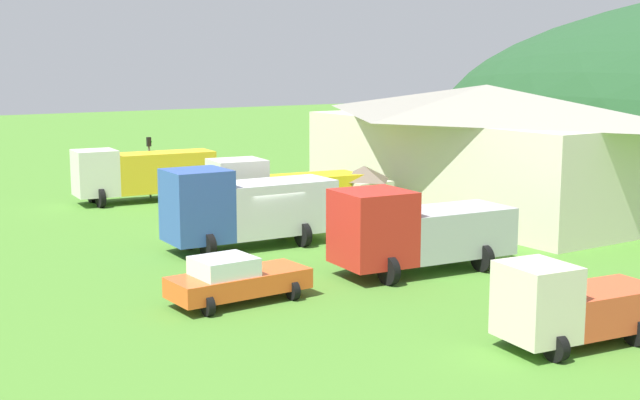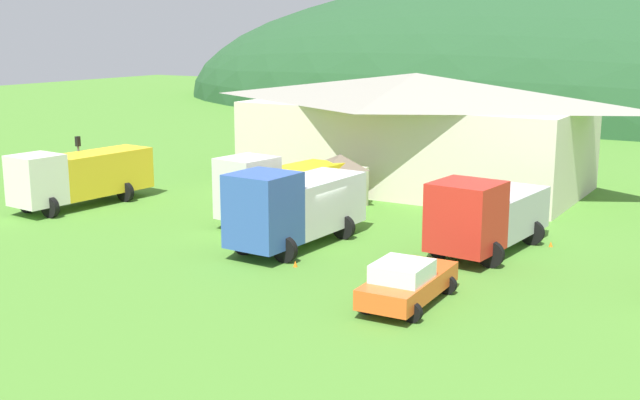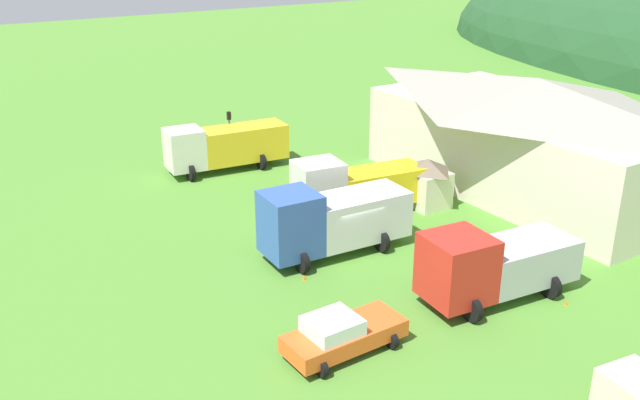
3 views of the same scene
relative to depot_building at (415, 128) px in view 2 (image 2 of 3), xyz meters
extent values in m
plane|color=#4C842D|center=(1.54, -14.66, -3.56)|extent=(200.00, 200.00, 0.00)
ellipsoid|color=#234C28|center=(1.54, 57.86, -3.56)|extent=(124.93, 60.00, 34.27)
cube|color=beige|center=(0.00, 0.00, -1.00)|extent=(19.71, 10.23, 5.11)
pyramid|color=gray|center=(0.00, 0.00, 2.45)|extent=(21.29, 11.05, 1.79)
cube|color=beige|center=(-1.01, -7.47, -2.49)|extent=(2.37, 2.10, 2.13)
pyramid|color=#6B5B4C|center=(-1.01, -7.47, -1.05)|extent=(2.56, 2.27, 0.75)
cube|color=silver|center=(-13.42, -17.36, -1.70)|extent=(2.48, 2.49, 2.62)
cube|color=black|center=(-13.43, -17.47, -1.12)|extent=(1.39, 1.94, 0.84)
cube|color=gold|center=(-13.05, -13.33, -1.86)|extent=(2.80, 5.99, 2.29)
cylinder|color=black|center=(-12.43, -17.45, -3.01)|extent=(1.10, 0.30, 1.10)
cylinder|color=black|center=(-14.40, -17.27, -3.01)|extent=(1.10, 0.30, 1.10)
cylinder|color=black|center=(-11.98, -12.55, -3.01)|extent=(1.10, 0.30, 1.10)
cylinder|color=black|center=(-13.95, -12.37, -3.01)|extent=(1.10, 0.30, 1.10)
cube|color=silver|center=(-2.41, -14.06, -1.54)|extent=(2.55, 2.75, 2.93)
cube|color=black|center=(-2.43, -14.18, -0.89)|extent=(1.45, 2.13, 0.94)
cube|color=yellow|center=(-1.92, -10.24, -2.03)|extent=(2.89, 5.46, 1.95)
cylinder|color=black|center=(-1.44, -14.18, -3.01)|extent=(1.10, 0.30, 1.10)
cylinder|color=black|center=(-3.38, -13.94, -3.01)|extent=(1.10, 0.30, 1.10)
cylinder|color=black|center=(-0.86, -9.59, -3.01)|extent=(1.10, 0.30, 1.10)
cylinder|color=black|center=(-2.79, -9.34, -3.01)|extent=(1.10, 0.30, 1.10)
cube|color=#3356AD|center=(1.22, -17.94, -1.46)|extent=(2.60, 2.66, 3.10)
cube|color=black|center=(1.22, -18.06, -0.78)|extent=(1.42, 2.10, 0.99)
cube|color=silver|center=(1.40, -14.12, -1.84)|extent=(2.71, 5.20, 2.34)
cylinder|color=black|center=(2.31, -17.99, -3.01)|extent=(1.10, 0.30, 1.10)
cylinder|color=black|center=(0.14, -17.89, -3.01)|extent=(1.10, 0.30, 1.10)
cylinder|color=black|center=(2.53, -13.41, -3.01)|extent=(1.10, 0.30, 1.10)
cylinder|color=black|center=(0.35, -13.31, -3.01)|extent=(1.10, 0.30, 1.10)
cube|color=red|center=(8.71, -14.19, -1.59)|extent=(2.83, 2.86, 2.84)
cube|color=black|center=(8.70, -14.32, -0.97)|extent=(1.58, 2.22, 0.91)
cube|color=#B2B2B7|center=(9.05, -10.54, -2.07)|extent=(3.02, 4.92, 1.87)
cylinder|color=black|center=(9.86, -14.29, -3.01)|extent=(1.10, 0.30, 1.10)
cylinder|color=black|center=(7.57, -14.08, -3.01)|extent=(1.10, 0.30, 1.10)
cylinder|color=black|center=(10.26, -9.94, -3.01)|extent=(1.10, 0.30, 1.10)
cylinder|color=black|center=(7.97, -9.73, -3.01)|extent=(1.10, 0.30, 1.10)
cube|color=#F15A22|center=(8.84, -20.00, -2.87)|extent=(2.06, 4.93, 0.70)
cube|color=silver|center=(8.86, -20.58, -2.21)|extent=(1.82, 2.00, 0.62)
cylinder|color=black|center=(9.73, -21.63, -3.22)|extent=(0.68, 0.24, 0.68)
cylinder|color=black|center=(8.06, -21.68, -3.22)|extent=(0.68, 0.24, 0.68)
cylinder|color=black|center=(9.63, -18.32, -3.22)|extent=(0.68, 0.24, 0.68)
cylinder|color=black|center=(7.96, -18.37, -3.22)|extent=(0.68, 0.24, 0.68)
cylinder|color=#4C4C51|center=(-14.20, -13.74, -2.00)|extent=(0.12, 0.12, 3.11)
cube|color=black|center=(-14.20, -13.74, -0.17)|extent=(0.20, 0.24, 0.55)
sphere|color=green|center=(-14.20, -13.61, -0.17)|extent=(0.14, 0.14, 0.14)
cone|color=orange|center=(11.11, -9.86, -3.56)|extent=(0.36, 0.36, 0.48)
cone|color=orange|center=(3.03, -18.30, -3.56)|extent=(0.36, 0.36, 0.51)
camera|label=1|loc=(34.51, -33.58, 4.74)|focal=48.63mm
camera|label=2|loc=(19.97, -44.63, 5.90)|focal=44.96mm
camera|label=3|loc=(27.77, -33.20, 11.95)|focal=39.20mm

